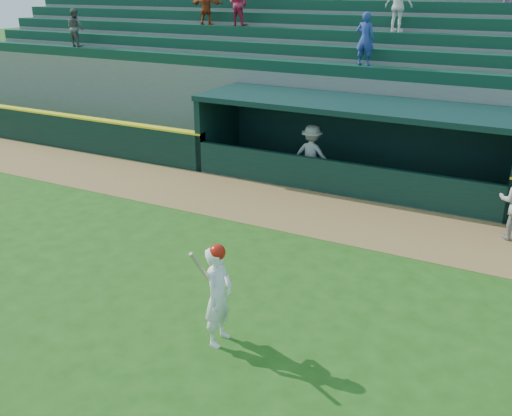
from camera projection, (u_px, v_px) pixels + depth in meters
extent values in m
plane|color=#204D13|center=(218.00, 297.00, 11.07)|extent=(120.00, 120.00, 0.00)
cube|color=olive|center=(314.00, 213.00, 15.10)|extent=(40.00, 3.00, 0.01)
cube|color=black|center=(30.00, 127.00, 21.53)|extent=(15.50, 0.30, 1.20)
cube|color=yellow|center=(28.00, 110.00, 21.30)|extent=(15.50, 0.32, 0.06)
imported|color=#ABABA6|center=(312.00, 154.00, 17.03)|extent=(1.16, 0.68, 1.79)
cube|color=slate|center=(349.00, 182.00, 17.40)|extent=(9.00, 2.60, 0.04)
cube|color=black|center=(219.00, 128.00, 18.97)|extent=(0.20, 2.60, 2.30)
cube|color=black|center=(364.00, 136.00, 18.05)|extent=(9.40, 0.20, 2.30)
cube|color=black|center=(354.00, 105.00, 16.52)|extent=(9.40, 2.80, 0.16)
cube|color=black|center=(336.00, 178.00, 16.22)|extent=(9.00, 0.16, 1.00)
cube|color=brown|center=(358.00, 167.00, 17.97)|extent=(8.40, 0.45, 0.10)
cube|color=slate|center=(370.00, 123.00, 18.37)|extent=(34.00, 0.85, 2.91)
cube|color=#0F3828|center=(373.00, 72.00, 17.66)|extent=(34.00, 0.60, 0.36)
cube|color=slate|center=(378.00, 111.00, 18.98)|extent=(34.00, 0.85, 3.36)
cube|color=#0F3828|center=(382.00, 54.00, 18.20)|extent=(34.00, 0.60, 0.36)
cube|color=slate|center=(386.00, 100.00, 19.60)|extent=(34.00, 0.85, 3.81)
cube|color=#0F3828|center=(390.00, 37.00, 18.73)|extent=(34.00, 0.60, 0.36)
cube|color=slate|center=(393.00, 90.00, 20.21)|extent=(34.00, 0.85, 4.26)
cube|color=#0F3828|center=(398.00, 22.00, 19.26)|extent=(34.00, 0.60, 0.36)
cube|color=slate|center=(400.00, 80.00, 20.83)|extent=(34.00, 0.85, 4.71)
cube|color=#0F3828|center=(406.00, 7.00, 19.79)|extent=(34.00, 0.60, 0.36)
cube|color=slate|center=(406.00, 71.00, 21.45)|extent=(34.00, 0.85, 5.16)
cube|color=slate|center=(412.00, 62.00, 22.06)|extent=(34.00, 0.85, 5.61)
cube|color=slate|center=(416.00, 60.00, 22.53)|extent=(34.50, 0.30, 5.61)
imported|color=white|center=(399.00, 6.00, 18.31)|extent=(0.98, 0.54, 1.59)
imported|color=#9C3618|center=(206.00, 5.00, 21.50)|extent=(1.35, 0.51, 1.43)
imported|color=navy|center=(365.00, 39.00, 17.46)|extent=(0.60, 0.41, 1.59)
imported|color=#505050|center=(75.00, 28.00, 22.63)|extent=(0.77, 0.64, 1.45)
imported|color=#B71C3B|center=(238.00, 3.00, 20.86)|extent=(0.80, 0.64, 1.57)
imported|color=white|center=(219.00, 296.00, 9.40)|extent=(0.45, 0.66, 1.75)
sphere|color=#AE1709|center=(217.00, 252.00, 9.10)|extent=(0.27, 0.27, 0.27)
cylinder|color=tan|center=(201.00, 268.00, 9.08)|extent=(0.14, 0.53, 0.76)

